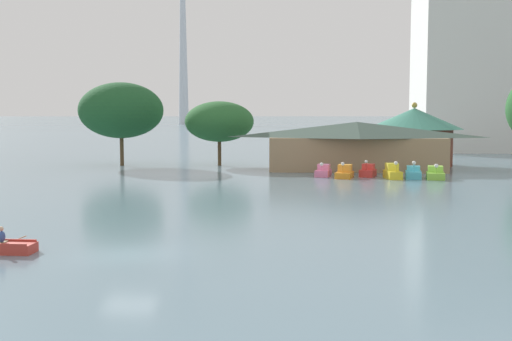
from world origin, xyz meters
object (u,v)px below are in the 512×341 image
Objects in this scene: pedal_boat_orange at (345,173)px; pedal_boat_yellow at (393,172)px; pedal_boat_lime at (435,174)px; shoreline_tree_mid at (219,122)px; pedal_boat_cyan at (413,173)px; green_roof_pavilion at (414,134)px; pedal_boat_red at (368,171)px; boathouse at (357,145)px; shoreline_tree_tall_left at (121,110)px; pedal_boat_pink at (323,171)px.

pedal_boat_orange is 4.75m from pedal_boat_yellow.
shoreline_tree_mid is at bearing -113.26° from pedal_boat_lime.
pedal_boat_cyan reaches higher than pedal_boat_yellow.
green_roof_pavilion is at bearing 4.96° from shoreline_tree_mid.
pedal_boat_orange is 2.84m from pedal_boat_red.
shoreline_tree_tall_left is at bearing 170.89° from boathouse.
pedal_boat_red reaches higher than pedal_boat_orange.
pedal_boat_yellow is at bearing -36.08° from shoreline_tree_mid.
shoreline_tree_mid is (-12.55, 12.45, 4.94)m from pedal_boat_pink.
pedal_boat_lime is (8.92, -0.48, -0.01)m from pedal_boat_orange.
pedal_boat_red is 0.84× the size of pedal_boat_yellow.
shoreline_tree_mid is (-23.58, 14.28, 4.93)m from pedal_boat_lime.
shoreline_tree_tall_left is at bearing -175.16° from green_roof_pavilion.
pedal_boat_pink is 2.50m from pedal_boat_orange.
pedal_boat_orange is 0.27× the size of green_roof_pavilion.
pedal_boat_yellow is 2.10m from pedal_boat_cyan.
pedal_boat_yellow is (4.74, -0.33, 0.09)m from pedal_boat_orange.
pedal_boat_red reaches higher than pedal_boat_lime.
shoreline_tree_tall_left reaches higher than pedal_boat_red.
pedal_boat_red is at bearing -98.41° from pedal_boat_lime.
boathouse is 17.54m from shoreline_tree_mid.
pedal_boat_orange is at bearing -102.25° from boathouse.
boathouse reaches higher than pedal_boat_orange.
pedal_boat_orange is 1.18× the size of pedal_boat_cyan.
shoreline_tree_tall_left reaches higher than pedal_boat_orange.
pedal_boat_cyan is at bearing 89.32° from pedal_boat_yellow.
pedal_boat_lime is at bearing -50.79° from boathouse.
shoreline_tree_mid is (-24.02, -2.08, 1.48)m from green_roof_pavilion.
pedal_boat_red is at bearing -115.50° from green_roof_pavilion.
boathouse is at bearing -9.11° from shoreline_tree_tall_left.
pedal_boat_pink is 0.13× the size of boathouse.
shoreline_tree_mid is (-17.12, 12.39, 4.91)m from pedal_boat_red.
pedal_boat_yellow is 0.30× the size of shoreline_tree_tall_left.
pedal_boat_orange is 0.30× the size of shoreline_tree_tall_left.
pedal_boat_cyan is 0.26× the size of shoreline_tree_tall_left.
pedal_boat_orange is 1.01× the size of pedal_boat_lime.
shoreline_tree_tall_left reaches higher than pedal_boat_lime.
shoreline_tree_mid is at bearing -121.50° from pedal_boat_orange.
pedal_boat_pink is at bearing -24.99° from shoreline_tree_tall_left.
boathouse is at bearing -142.05° from pedal_boat_cyan.
pedal_boat_cyan is 10.04m from boathouse.
pedal_boat_lime is at bearing -31.20° from shoreline_tree_mid.
green_roof_pavilion reaches higher than pedal_boat_pink.
pedal_boat_cyan is 16.55m from green_roof_pavilion.
pedal_boat_lime reaches higher than pedal_boat_pink.
pedal_boat_pink is 4.57m from pedal_boat_red.
pedal_boat_yellow is at bearing -84.09° from pedal_boat_lime.
green_roof_pavilion is at bearing 152.54° from pedal_boat_pink.
green_roof_pavilion reaches higher than pedal_boat_yellow.
shoreline_tree_mid is (-21.48, 13.91, 4.92)m from pedal_boat_cyan.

